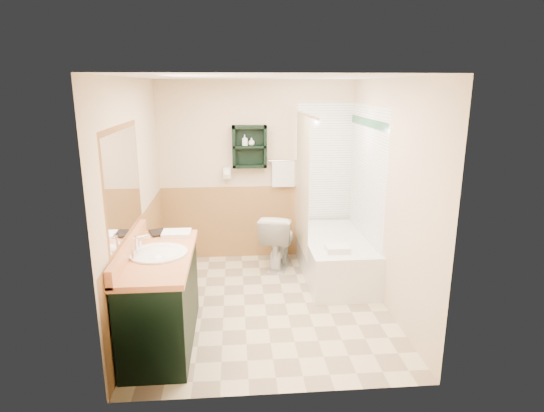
{
  "coord_description": "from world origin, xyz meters",
  "views": [
    {
      "loc": [
        -0.3,
        -4.52,
        2.32
      ],
      "look_at": [
        0.09,
        0.2,
        1.06
      ],
      "focal_mm": 30.0,
      "sensor_mm": 36.0,
      "label": 1
    }
  ],
  "objects": [
    {
      "name": "left_wall",
      "position": [
        -1.32,
        0.0,
        1.2
      ],
      "size": [
        0.04,
        3.0,
        2.4
      ],
      "primitive_type": "cube",
      "color": "beige",
      "rests_on": "ground"
    },
    {
      "name": "bathtub",
      "position": [
        0.93,
        0.67,
        0.26
      ],
      "size": [
        0.78,
        1.5,
        0.52
      ],
      "primitive_type": "cube",
      "color": "white",
      "rests_on": "ground"
    },
    {
      "name": "tile_accent",
      "position": [
        1.27,
        0.75,
        1.9
      ],
      "size": [
        1.5,
        1.5,
        0.1
      ],
      "primitive_type": null,
      "color": "#164D2C",
      "rests_on": "right_wall"
    },
    {
      "name": "wall_shelf",
      "position": [
        -0.1,
        1.41,
        1.55
      ],
      "size": [
        0.45,
        0.15,
        0.55
      ],
      "primitive_type": "cube",
      "color": "black",
      "rests_on": "back_wall"
    },
    {
      "name": "towel_bar",
      "position": [
        0.35,
        1.45,
        1.35
      ],
      "size": [
        0.4,
        0.06,
        0.4
      ],
      "primitive_type": null,
      "color": "white",
      "rests_on": "back_wall"
    },
    {
      "name": "ceiling",
      "position": [
        0.0,
        0.0,
        2.42
      ],
      "size": [
        2.6,
        3.0,
        0.04
      ],
      "primitive_type": "cube",
      "color": "white",
      "rests_on": "back_wall"
    },
    {
      "name": "back_wall",
      "position": [
        0.0,
        1.52,
        1.2
      ],
      "size": [
        2.6,
        0.04,
        2.4
      ],
      "primitive_type": "cube",
      "color": "beige",
      "rests_on": "ground"
    },
    {
      "name": "tub_towel",
      "position": [
        0.82,
        0.18,
        0.55
      ],
      "size": [
        0.25,
        0.21,
        0.07
      ],
      "primitive_type": "cube",
      "color": "white",
      "rests_on": "bathtub"
    },
    {
      "name": "vanity_book",
      "position": [
        -1.16,
        -0.1,
        0.98
      ],
      "size": [
        0.16,
        0.08,
        0.23
      ],
      "primitive_type": "imported",
      "rotation": [
        0.0,
        0.0,
        0.37
      ],
      "color": "black",
      "rests_on": "vanity"
    },
    {
      "name": "wainscot_back",
      "position": [
        0.0,
        1.49,
        0.5
      ],
      "size": [
        2.58,
        2.58,
        1.0
      ],
      "primitive_type": null,
      "color": "tan",
      "rests_on": "back_wall"
    },
    {
      "name": "mirror_frame",
      "position": [
        -1.27,
        -0.55,
        1.5
      ],
      "size": [
        1.3,
        1.3,
        1.0
      ],
      "primitive_type": null,
      "color": "brown",
      "rests_on": "left_wall"
    },
    {
      "name": "soap_bottle_a",
      "position": [
        -0.16,
        1.4,
        1.6
      ],
      "size": [
        0.08,
        0.15,
        0.07
      ],
      "primitive_type": "imported",
      "rotation": [
        0.0,
        0.0,
        0.11
      ],
      "color": "white",
      "rests_on": "wall_shelf"
    },
    {
      "name": "shower_curtain",
      "position": [
        0.53,
        0.92,
        1.15
      ],
      "size": [
        1.05,
        1.05,
        1.7
      ],
      "primitive_type": null,
      "color": "beige",
      "rests_on": "curtain_rod"
    },
    {
      "name": "vanity",
      "position": [
        -0.99,
        -0.65,
        0.43
      ],
      "size": [
        0.59,
        1.37,
        0.87
      ],
      "primitive_type": "cube",
      "color": "black",
      "rests_on": "ground"
    },
    {
      "name": "soap_bottle_b",
      "position": [
        -0.07,
        1.4,
        1.6
      ],
      "size": [
        0.1,
        0.12,
        0.08
      ],
      "primitive_type": "imported",
      "rotation": [
        0.0,
        0.0,
        0.22
      ],
      "color": "white",
      "rests_on": "wall_shelf"
    },
    {
      "name": "tile_back",
      "position": [
        1.03,
        1.48,
        1.05
      ],
      "size": [
        0.95,
        0.95,
        2.1
      ],
      "primitive_type": null,
      "color": "white",
      "rests_on": "back_wall"
    },
    {
      "name": "hair_dryer",
      "position": [
        -0.4,
        1.43,
        1.2
      ],
      "size": [
        0.1,
        0.24,
        0.18
      ],
      "primitive_type": null,
      "color": "white",
      "rests_on": "back_wall"
    },
    {
      "name": "tile_right",
      "position": [
        1.28,
        0.75,
        1.05
      ],
      "size": [
        1.5,
        1.5,
        2.1
      ],
      "primitive_type": null,
      "color": "white",
      "rests_on": "right_wall"
    },
    {
      "name": "curtain_rod",
      "position": [
        0.53,
        0.75,
        2.0
      ],
      "size": [
        0.03,
        1.6,
        0.03
      ],
      "primitive_type": "cylinder",
      "rotation": [
        1.57,
        0.0,
        0.0
      ],
      "color": "silver",
      "rests_on": "back_wall"
    },
    {
      "name": "toilet",
      "position": [
        0.25,
        1.09,
        0.36
      ],
      "size": [
        0.59,
        0.81,
        0.71
      ],
      "primitive_type": "imported",
      "rotation": [
        0.0,
        0.0,
        2.87
      ],
      "color": "white",
      "rests_on": "ground"
    },
    {
      "name": "right_wall",
      "position": [
        1.32,
        0.0,
        1.2
      ],
      "size": [
        0.04,
        3.0,
        2.4
      ],
      "primitive_type": "cube",
      "color": "beige",
      "rests_on": "ground"
    },
    {
      "name": "mirror_glass",
      "position": [
        -1.27,
        -0.55,
        1.5
      ],
      "size": [
        1.2,
        1.2,
        0.9
      ],
      "primitive_type": null,
      "color": "white",
      "rests_on": "left_wall"
    },
    {
      "name": "counter_towel",
      "position": [
        -0.89,
        -0.13,
        0.89
      ],
      "size": [
        0.28,
        0.22,
        0.04
      ],
      "primitive_type": "cube",
      "color": "white",
      "rests_on": "vanity"
    },
    {
      "name": "wainscot_left",
      "position": [
        -1.29,
        0.0,
        0.5
      ],
      "size": [
        2.98,
        2.98,
        1.0
      ],
      "primitive_type": null,
      "color": "tan",
      "rests_on": "left_wall"
    },
    {
      "name": "floor",
      "position": [
        0.0,
        0.0,
        0.0
      ],
      "size": [
        3.0,
        3.0,
        0.0
      ],
      "primitive_type": "plane",
      "color": "beige",
      "rests_on": "ground"
    }
  ]
}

